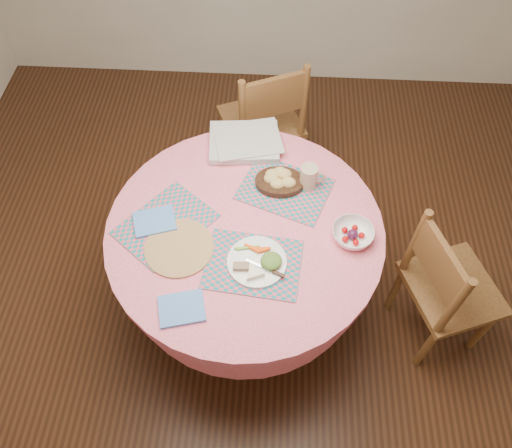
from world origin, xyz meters
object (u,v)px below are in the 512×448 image
(chair_right, at_px, (445,287))
(fruit_bowl, at_px, (353,234))
(dining_table, at_px, (246,251))
(latte_mug, at_px, (309,177))
(chair_back, at_px, (264,122))
(dinner_plate, at_px, (259,262))
(bread_bowl, at_px, (279,180))
(wicker_trivet, at_px, (179,248))

(chair_right, height_order, fruit_bowl, chair_right)
(dining_table, height_order, latte_mug, latte_mug)
(chair_back, bearing_deg, dinner_plate, 67.76)
(chair_back, bearing_deg, dining_table, 63.66)
(dining_table, relative_size, chair_back, 1.32)
(latte_mug, bearing_deg, fruit_bowl, -55.90)
(dining_table, bearing_deg, fruit_bowl, -3.48)
(bread_bowl, distance_m, latte_mug, 0.14)
(dinner_plate, xyz_separation_m, fruit_bowl, (0.40, 0.16, 0.01))
(dining_table, relative_size, bread_bowl, 5.39)
(dining_table, height_order, bread_bowl, bread_bowl)
(chair_back, bearing_deg, chair_right, 107.56)
(chair_right, relative_size, dinner_plate, 3.56)
(chair_right, distance_m, wicker_trivet, 1.26)
(dining_table, xyz_separation_m, fruit_bowl, (0.47, -0.03, 0.22))
(bread_bowl, bearing_deg, fruit_bowl, -40.77)
(chair_right, xyz_separation_m, bread_bowl, (-0.81, 0.35, 0.32))
(chair_back, xyz_separation_m, bread_bowl, (0.10, -0.69, 0.30))
(dining_table, distance_m, dinner_plate, 0.30)
(chair_back, relative_size, bread_bowl, 4.10)
(wicker_trivet, bearing_deg, chair_back, 73.37)
(wicker_trivet, bearing_deg, chair_right, 1.43)
(bread_bowl, bearing_deg, chair_right, -23.35)
(chair_back, bearing_deg, fruit_bowl, 90.09)
(wicker_trivet, height_order, bread_bowl, bread_bowl)
(chair_right, relative_size, chair_back, 0.95)
(chair_right, height_order, latte_mug, chair_right)
(bread_bowl, xyz_separation_m, fruit_bowl, (0.33, -0.28, -0.01))
(dining_table, height_order, dinner_plate, dinner_plate)
(wicker_trivet, distance_m, bread_bowl, 0.56)
(bread_bowl, height_order, latte_mug, latte_mug)
(wicker_trivet, distance_m, latte_mug, 0.67)
(chair_back, height_order, latte_mug, chair_back)
(dining_table, bearing_deg, chair_right, -5.74)
(latte_mug, xyz_separation_m, fruit_bowl, (0.19, -0.28, -0.04))
(wicker_trivet, distance_m, fruit_bowl, 0.75)
(dinner_plate, bearing_deg, chair_right, 5.93)
(dinner_plate, xyz_separation_m, latte_mug, (0.21, 0.44, 0.04))
(chair_right, bearing_deg, bread_bowl, 46.16)
(chair_right, bearing_deg, wicker_trivet, 70.94)
(dining_table, distance_m, latte_mug, 0.46)
(dinner_plate, height_order, latte_mug, latte_mug)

